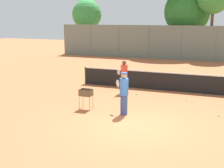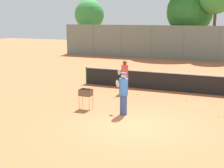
# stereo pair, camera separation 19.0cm
# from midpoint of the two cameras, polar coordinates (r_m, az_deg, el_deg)

# --- Properties ---
(ground_plane) EXTENTS (80.00, 80.00, 0.00)m
(ground_plane) POSITION_cam_midpoint_polar(r_m,az_deg,el_deg) (12.12, 3.92, -7.68)
(ground_plane) COLOR #B7663D
(tennis_net) EXTENTS (10.69, 0.10, 1.07)m
(tennis_net) POSITION_cam_midpoint_polar(r_m,az_deg,el_deg) (17.90, 10.17, 0.50)
(tennis_net) COLOR #26592D
(tennis_net) RESTS_ON ground_plane
(back_fence) EXTENTS (29.25, 0.08, 3.34)m
(back_fence) POSITION_cam_midpoint_polar(r_m,az_deg,el_deg) (30.99, 15.35, 7.17)
(back_fence) COLOR slate
(back_fence) RESTS_ON ground_plane
(tree_0) EXTENTS (4.79, 4.79, 7.08)m
(tree_0) POSITION_cam_midpoint_polar(r_m,az_deg,el_deg) (34.48, 13.41, 12.69)
(tree_0) COLOR brown
(tree_0) RESTS_ON ground_plane
(tree_1) EXTENTS (3.46, 3.46, 5.78)m
(tree_1) POSITION_cam_midpoint_polar(r_m,az_deg,el_deg) (34.85, 16.08, 13.34)
(tree_1) COLOR brown
(tree_1) RESTS_ON ground_plane
(tree_3) EXTENTS (2.60, 2.60, 6.34)m
(tree_3) POSITION_cam_midpoint_polar(r_m,az_deg,el_deg) (37.94, -4.83, 13.39)
(tree_3) COLOR brown
(tree_3) RESTS_ON ground_plane
(tree_5) EXTENTS (3.46, 3.46, 6.17)m
(tree_5) POSITION_cam_midpoint_polar(r_m,az_deg,el_deg) (37.65, -4.77, 12.48)
(tree_5) COLOR brown
(tree_5) RESTS_ON ground_plane
(player_white_outfit) EXTENTS (0.77, 0.69, 1.82)m
(player_white_outfit) POSITION_cam_midpoint_polar(r_m,az_deg,el_deg) (13.25, 1.78, -1.66)
(player_white_outfit) COLOR #334C8C
(player_white_outfit) RESTS_ON ground_plane
(player_red_cap) EXTENTS (0.38, 0.93, 1.81)m
(player_red_cap) POSITION_cam_midpoint_polar(r_m,az_deg,el_deg) (17.11, 1.90, 1.42)
(player_red_cap) COLOR white
(player_red_cap) RESTS_ON ground_plane
(ball_cart) EXTENTS (0.56, 0.41, 0.92)m
(ball_cart) POSITION_cam_midpoint_polar(r_m,az_deg,el_deg) (14.15, -5.17, -1.89)
(ball_cart) COLOR brown
(ball_cart) RESTS_ON ground_plane
(tennis_ball_0) EXTENTS (0.07, 0.07, 0.07)m
(tennis_ball_0) POSITION_cam_midpoint_polar(r_m,az_deg,el_deg) (13.94, 18.58, -5.50)
(tennis_ball_0) COLOR #D1E54C
(tennis_ball_0) RESTS_ON ground_plane
(tennis_ball_3) EXTENTS (0.07, 0.07, 0.07)m
(tennis_ball_3) POSITION_cam_midpoint_polar(r_m,az_deg,el_deg) (16.89, 4.20, -1.86)
(tennis_ball_3) COLOR #D1E54C
(tennis_ball_3) RESTS_ON ground_plane
(tennis_ball_4) EXTENTS (0.07, 0.07, 0.07)m
(tennis_ball_4) POSITION_cam_midpoint_polar(r_m,az_deg,el_deg) (16.05, 13.10, -2.89)
(tennis_ball_4) COLOR #D1E54C
(tennis_ball_4) RESTS_ON ground_plane
(tennis_ball_5) EXTENTS (0.07, 0.07, 0.07)m
(tennis_ball_5) POSITION_cam_midpoint_polar(r_m,az_deg,el_deg) (17.62, -6.42, -1.32)
(tennis_ball_5) COLOR #D1E54C
(tennis_ball_5) RESTS_ON ground_plane
(parked_car) EXTENTS (4.20, 1.70, 1.60)m
(parked_car) POSITION_cam_midpoint_polar(r_m,az_deg,el_deg) (35.62, 8.03, 6.42)
(parked_car) COLOR #232328
(parked_car) RESTS_ON ground_plane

